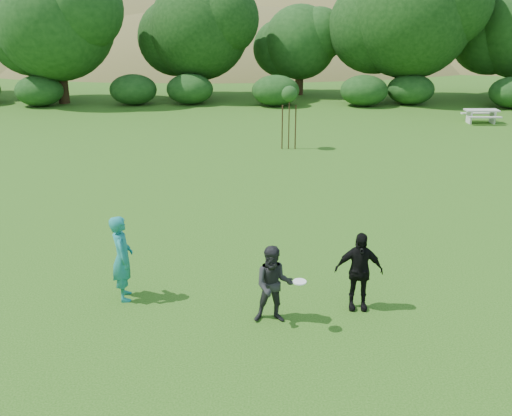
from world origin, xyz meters
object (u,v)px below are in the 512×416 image
at_px(player_teal, 122,258).
at_px(sapling, 289,96).
at_px(picnic_table, 481,114).
at_px(player_black, 359,271).
at_px(player_grey, 274,285).

xyz_separation_m(player_teal, sapling, (4.34, 14.10, 1.44)).
height_order(sapling, picnic_table, sapling).
bearing_deg(player_black, picnic_table, 65.56).
bearing_deg(picnic_table, player_grey, -119.59).
xyz_separation_m(player_teal, picnic_table, (15.32, 20.19, -0.46)).
bearing_deg(sapling, picnic_table, 29.04).
distance_m(player_black, sapling, 14.62).
relative_size(player_teal, player_black, 1.11).
relative_size(sapling, picnic_table, 1.58).
height_order(player_black, picnic_table, player_black).
bearing_deg(picnic_table, player_black, -116.34).
relative_size(player_teal, picnic_table, 1.08).
relative_size(player_grey, picnic_table, 0.93).
distance_m(player_teal, picnic_table, 25.35).
distance_m(player_grey, sapling, 15.20).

